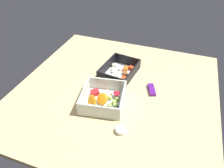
# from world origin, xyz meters

# --- Properties ---
(table_surface) EXTENTS (0.80, 0.80, 0.02)m
(table_surface) POSITION_xyz_m (0.00, 0.00, 0.01)
(table_surface) COLOR tan
(table_surface) RESTS_ON ground
(pasta_container) EXTENTS (0.19, 0.15, 0.05)m
(pasta_container) POSITION_xyz_m (-0.10, -0.02, 0.04)
(pasta_container) COLOR white
(pasta_container) RESTS_ON table_surface
(fruit_bowl) EXTENTS (0.18, 0.18, 0.06)m
(fruit_bowl) POSITION_xyz_m (0.09, -0.02, 0.04)
(fruit_bowl) COLOR silver
(fruit_bowl) RESTS_ON table_surface
(candy_bar) EXTENTS (0.07, 0.05, 0.01)m
(candy_bar) POSITION_xyz_m (-0.04, 0.14, 0.03)
(candy_bar) COLOR #51197A
(candy_bar) RESTS_ON table_surface
(paper_cup_liner) EXTENTS (0.04, 0.04, 0.02)m
(paper_cup_liner) POSITION_xyz_m (0.20, 0.09, 0.03)
(paper_cup_liner) COLOR white
(paper_cup_liner) RESTS_ON table_surface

